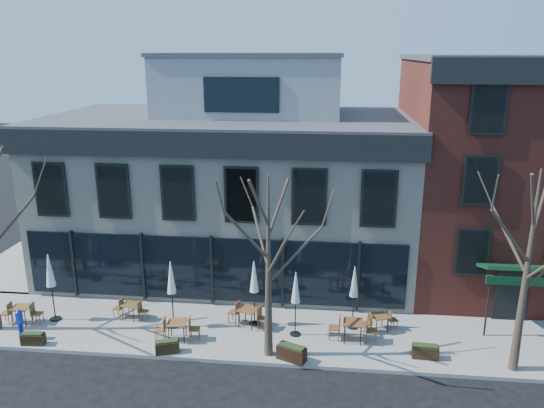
# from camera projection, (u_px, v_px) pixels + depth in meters

# --- Properties ---
(ground) EXTENTS (120.00, 120.00, 0.00)m
(ground) POSITION_uv_depth(u_px,v_px,m) (214.00, 307.00, 24.39)
(ground) COLOR black
(ground) RESTS_ON ground
(sidewalk_front) EXTENTS (33.50, 4.70, 0.15)m
(sidewalk_front) POSITION_uv_depth(u_px,v_px,m) (279.00, 333.00, 21.98)
(sidewalk_front) COLOR gray
(sidewalk_front) RESTS_ON ground
(sidewalk_side) EXTENTS (4.50, 12.00, 0.15)m
(sidewalk_side) POSITION_uv_depth(u_px,v_px,m) (48.00, 249.00, 31.28)
(sidewalk_side) COLOR gray
(sidewalk_side) RESTS_ON ground
(corner_building) EXTENTS (18.39, 10.39, 11.10)m
(corner_building) POSITION_uv_depth(u_px,v_px,m) (233.00, 181.00, 27.91)
(corner_building) COLOR beige
(corner_building) RESTS_ON ground
(red_brick_building) EXTENTS (8.20, 11.78, 11.18)m
(red_brick_building) POSITION_uv_depth(u_px,v_px,m) (489.00, 171.00, 26.23)
(red_brick_building) COLOR maroon
(red_brick_building) RESTS_ON ground
(tree_mid) EXTENTS (3.50, 3.55, 7.04)m
(tree_mid) POSITION_uv_depth(u_px,v_px,m) (269.00, 266.00, 19.30)
(tree_mid) COLOR #382B21
(tree_mid) RESTS_ON sidewalk_front
(tree_right) EXTENTS (3.72, 3.77, 7.48)m
(tree_right) POSITION_uv_depth(u_px,v_px,m) (527.00, 271.00, 18.30)
(tree_right) COLOR #382B21
(tree_right) RESTS_ON sidewalk_front
(call_box) EXTENTS (0.26, 0.26, 1.30)m
(call_box) POSITION_uv_depth(u_px,v_px,m) (20.00, 323.00, 21.22)
(call_box) COLOR #0D22AB
(call_box) RESTS_ON sidewalk_front
(cafe_set_0) EXTENTS (1.81, 0.77, 0.94)m
(cafe_set_0) POSITION_uv_depth(u_px,v_px,m) (22.00, 313.00, 22.48)
(cafe_set_0) COLOR brown
(cafe_set_0) RESTS_ON sidewalk_front
(cafe_set_1) EXTENTS (1.67, 0.75, 0.86)m
(cafe_set_1) POSITION_uv_depth(u_px,v_px,m) (131.00, 309.00, 22.89)
(cafe_set_1) COLOR brown
(cafe_set_1) RESTS_ON sidewalk_front
(cafe_set_2) EXTENTS (1.89, 0.84, 0.98)m
(cafe_set_2) POSITION_uv_depth(u_px,v_px,m) (177.00, 329.00, 21.18)
(cafe_set_2) COLOR brown
(cafe_set_2) RESTS_ON sidewalk_front
(cafe_set_3) EXTENTS (1.93, 1.06, 0.99)m
(cafe_set_3) POSITION_uv_depth(u_px,v_px,m) (249.00, 315.00, 22.24)
(cafe_set_3) COLOR brown
(cafe_set_3) RESTS_ON sidewalk_front
(cafe_set_4) EXTENTS (1.99, 0.84, 1.04)m
(cafe_set_4) POSITION_uv_depth(u_px,v_px,m) (353.00, 329.00, 21.11)
(cafe_set_4) COLOR brown
(cafe_set_4) RESTS_ON sidewalk_front
(cafe_set_5) EXTENTS (1.64, 0.98, 0.85)m
(cafe_set_5) POSITION_uv_depth(u_px,v_px,m) (380.00, 321.00, 21.89)
(cafe_set_5) COLOR brown
(cafe_set_5) RESTS_ON sidewalk_front
(umbrella_0) EXTENTS (0.48, 0.48, 3.01)m
(umbrella_0) POSITION_uv_depth(u_px,v_px,m) (50.00, 274.00, 22.34)
(umbrella_0) COLOR black
(umbrella_0) RESTS_ON sidewalk_front
(umbrella_1) EXTENTS (0.47, 0.47, 2.94)m
(umbrella_1) POSITION_uv_depth(u_px,v_px,m) (171.00, 281.00, 21.79)
(umbrella_1) COLOR black
(umbrella_1) RESTS_ON sidewalk_front
(umbrella_2) EXTENTS (0.46, 0.46, 2.89)m
(umbrella_2) POSITION_uv_depth(u_px,v_px,m) (254.00, 280.00, 21.97)
(umbrella_2) COLOR black
(umbrella_2) RESTS_ON sidewalk_front
(umbrella_3) EXTENTS (0.44, 0.44, 2.77)m
(umbrella_3) POSITION_uv_depth(u_px,v_px,m) (296.00, 291.00, 21.17)
(umbrella_3) COLOR black
(umbrella_3) RESTS_ON sidewalk_front
(umbrella_4) EXTENTS (0.44, 0.44, 2.75)m
(umbrella_4) POSITION_uv_depth(u_px,v_px,m) (354.00, 285.00, 21.74)
(umbrella_4) COLOR black
(umbrella_4) RESTS_ON sidewalk_front
(planter_0) EXTENTS (0.92, 0.43, 0.50)m
(planter_0) POSITION_uv_depth(u_px,v_px,m) (33.00, 338.00, 20.93)
(planter_0) COLOR black
(planter_0) RESTS_ON sidewalk_front
(planter_1) EXTENTS (0.98, 0.64, 0.51)m
(planter_1) POSITION_uv_depth(u_px,v_px,m) (167.00, 346.00, 20.36)
(planter_1) COLOR #312110
(planter_1) RESTS_ON sidewalk_front
(planter_2) EXTENTS (1.18, 0.83, 0.61)m
(planter_2) POSITION_uv_depth(u_px,v_px,m) (292.00, 353.00, 19.85)
(planter_2) COLOR black
(planter_2) RESTS_ON sidewalk_front
(planter_3) EXTENTS (0.99, 0.44, 0.55)m
(planter_3) POSITION_uv_depth(u_px,v_px,m) (425.00, 351.00, 20.00)
(planter_3) COLOR black
(planter_3) RESTS_ON sidewalk_front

